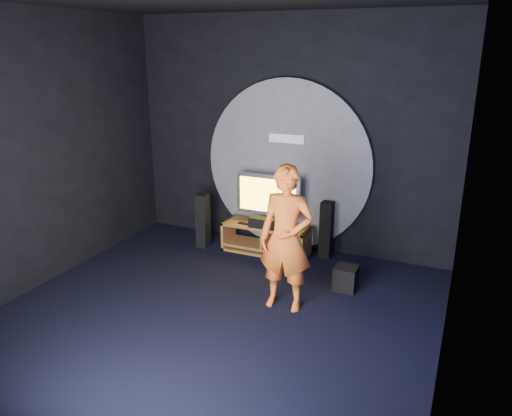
{
  "coord_description": "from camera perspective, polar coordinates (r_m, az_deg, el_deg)",
  "views": [
    {
      "loc": [
        2.55,
        -4.51,
        3.04
      ],
      "look_at": [
        0.1,
        1.05,
        1.05
      ],
      "focal_mm": 35.0,
      "sensor_mm": 36.0,
      "label": 1
    }
  ],
  "objects": [
    {
      "name": "media_console",
      "position": [
        7.65,
        1.2,
        -3.71
      ],
      "size": [
        1.32,
        0.45,
        0.45
      ],
      "color": "#995C2F",
      "rests_on": "ground"
    },
    {
      "name": "back_wall",
      "position": [
        7.57,
        3.81,
        8.28
      ],
      "size": [
        5.0,
        0.04,
        3.5
      ],
      "primitive_type": "cube",
      "color": "black",
      "rests_on": "ground"
    },
    {
      "name": "wall_disc_panel",
      "position": [
        7.6,
        3.6,
        4.88
      ],
      "size": [
        2.6,
        0.11,
        2.6
      ],
      "color": "#515156",
      "rests_on": "ground"
    },
    {
      "name": "floor",
      "position": [
        6.0,
        -5.01,
        -12.36
      ],
      "size": [
        5.0,
        5.0,
        0.0
      ],
      "primitive_type": "plane",
      "color": "black",
      "rests_on": "ground"
    },
    {
      "name": "center_speaker",
      "position": [
        7.41,
        0.73,
        -1.71
      ],
      "size": [
        0.4,
        0.15,
        0.15
      ],
      "primitive_type": "cube",
      "color": "black",
      "rests_on": "media_console"
    },
    {
      "name": "tower_speaker_left",
      "position": [
        7.83,
        -6.09,
        -1.45
      ],
      "size": [
        0.17,
        0.19,
        0.86
      ],
      "primitive_type": "cube",
      "color": "black",
      "rests_on": "ground"
    },
    {
      "name": "tv",
      "position": [
        7.49,
        1.38,
        1.24
      ],
      "size": [
        1.0,
        0.22,
        0.76
      ],
      "color": "#B0B1B7",
      "rests_on": "media_console"
    },
    {
      "name": "subwoofer",
      "position": [
        6.64,
        10.21,
        -7.87
      ],
      "size": [
        0.29,
        0.29,
        0.32
      ],
      "primitive_type": "cube",
      "color": "black",
      "rests_on": "ground"
    },
    {
      "name": "front_wall",
      "position": [
        3.49,
        -25.97,
        -5.45
      ],
      "size": [
        5.0,
        0.04,
        3.5
      ],
      "primitive_type": "cube",
      "color": "black",
      "rests_on": "ground"
    },
    {
      "name": "player",
      "position": [
        5.85,
        3.45,
        -3.53
      ],
      "size": [
        0.67,
        0.46,
        1.76
      ],
      "primitive_type": "imported",
      "rotation": [
        0.0,
        0.0,
        0.06
      ],
      "color": "orange",
      "rests_on": "ground"
    },
    {
      "name": "tower_speaker_right",
      "position": [
        7.49,
        8.04,
        -2.45
      ],
      "size": [
        0.17,
        0.19,
        0.86
      ],
      "primitive_type": "cube",
      "color": "black",
      "rests_on": "ground"
    },
    {
      "name": "left_wall",
      "position": [
        6.89,
        -24.1,
        5.77
      ],
      "size": [
        0.04,
        5.0,
        3.5
      ],
      "primitive_type": "cube",
      "color": "black",
      "rests_on": "ground"
    },
    {
      "name": "remote",
      "position": [
        7.57,
        -1.41,
        -1.78
      ],
      "size": [
        0.18,
        0.05,
        0.02
      ],
      "primitive_type": "cube",
      "color": "black",
      "rests_on": "media_console"
    },
    {
      "name": "right_wall",
      "position": [
        4.69,
        22.26,
        0.8
      ],
      "size": [
        0.04,
        5.0,
        3.5
      ],
      "primitive_type": "cube",
      "color": "black",
      "rests_on": "ground"
    }
  ]
}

